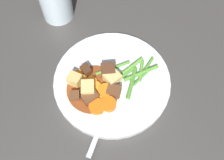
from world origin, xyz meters
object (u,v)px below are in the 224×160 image
dinner_plate (112,82)px  potato_chunk_2 (88,89)px  carrot_slice_1 (91,82)px  potato_chunk_1 (114,76)px  meat_chunk_1 (86,70)px  water_glass (55,1)px  meat_chunk_2 (114,91)px  carrot_slice_4 (101,99)px  carrot_slice_6 (105,91)px  meat_chunk_4 (107,72)px  carrot_slice_0 (80,77)px  carrot_slice_2 (97,107)px  carrot_slice_3 (95,88)px  potato_chunk_0 (75,80)px  carrot_slice_5 (108,104)px  meat_chunk_0 (90,98)px  fork (105,113)px  meat_chunk_3 (75,96)px

dinner_plate → potato_chunk_2: size_ratio=8.29×
carrot_slice_1 → potato_chunk_1: bearing=163.3°
meat_chunk_1 → water_glass: size_ratio=0.24×
potato_chunk_1 → meat_chunk_2: bearing=62.3°
carrot_slice_4 → carrot_slice_6: bearing=-144.9°
meat_chunk_2 → meat_chunk_4: 0.05m
carrot_slice_0 → carrot_slice_2: (-0.00, 0.08, 0.00)m
carrot_slice_3 → meat_chunk_4: size_ratio=0.93×
meat_chunk_2 → potato_chunk_0: bearing=-45.8°
carrot_slice_3 → meat_chunk_4: 0.04m
carrot_slice_1 → meat_chunk_1: bearing=-92.8°
carrot_slice_0 → potato_chunk_0: 0.02m
carrot_slice_3 → water_glass: (-0.02, -0.24, 0.03)m
potato_chunk_0 → meat_chunk_4: bearing=167.8°
carrot_slice_6 → carrot_slice_0: bearing=-60.5°
carrot_slice_5 → potato_chunk_1: size_ratio=1.03×
carrot_slice_1 → carrot_slice_5: 0.06m
meat_chunk_0 → carrot_slice_5: bearing=132.2°
potato_chunk_1 → meat_chunk_2: size_ratio=1.13×
carrot_slice_6 → fork: carrot_slice_6 is taller
potato_chunk_0 → meat_chunk_2: potato_chunk_0 is taller
dinner_plate → meat_chunk_1: (0.04, -0.04, 0.02)m
carrot_slice_4 → carrot_slice_5: (-0.01, 0.02, 0.00)m
potato_chunk_2 → meat_chunk_3: bearing=-1.1°
carrot_slice_0 → fork: bearing=95.6°
meat_chunk_3 → water_glass: water_glass is taller
meat_chunk_0 → meat_chunk_2: 0.05m
carrot_slice_2 → carrot_slice_4: 0.02m
carrot_slice_4 → carrot_slice_1: bearing=-90.9°
carrot_slice_2 → potato_chunk_1: 0.08m
meat_chunk_1 → potato_chunk_2: bearing=69.6°
carrot_slice_2 → carrot_slice_6: bearing=-143.2°
carrot_slice_5 → carrot_slice_6: 0.03m
carrot_slice_3 → meat_chunk_1: (-0.00, -0.04, 0.01)m
meat_chunk_0 → meat_chunk_1: same height
meat_chunk_3 → carrot_slice_1: bearing=-161.1°
carrot_slice_0 → potato_chunk_0: size_ratio=1.16×
carrot_slice_4 → fork: bearing=79.0°
potato_chunk_1 → potato_chunk_2: size_ratio=1.05×
carrot_slice_6 → fork: (0.02, 0.04, -0.01)m
meat_chunk_2 → water_glass: bearing=-87.1°
carrot_slice_6 → meat_chunk_0: bearing=0.3°
potato_chunk_1 → carrot_slice_2: bearing=34.9°
carrot_slice_5 → carrot_slice_6: bearing=-105.7°
potato_chunk_2 → carrot_slice_0: bearing=-87.2°
potato_chunk_0 → meat_chunk_4: same height
meat_chunk_4 → fork: size_ratio=0.22×
carrot_slice_0 → potato_chunk_1: potato_chunk_1 is taller
carrot_slice_0 → carrot_slice_4: bearing=103.0°
carrot_slice_1 → meat_chunk_3: bearing=18.9°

